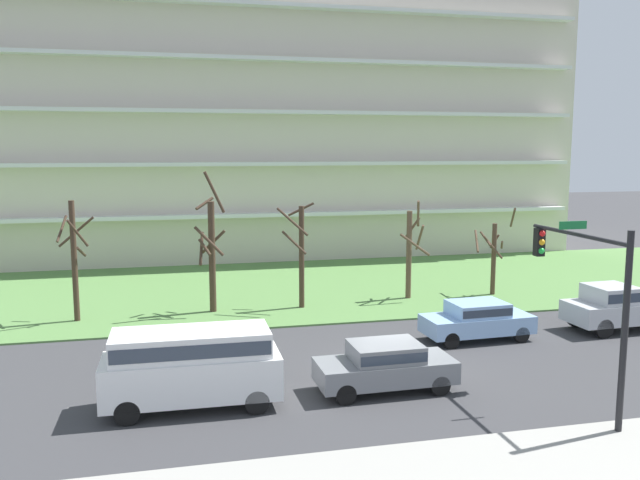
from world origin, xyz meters
The scene contains 14 objects.
ground centered at (0.00, 0.00, 0.00)m, with size 160.00×160.00×0.00m, color #38383A.
sidewalk_curb_near centered at (0.00, -8.00, 0.07)m, with size 80.00×4.00×0.15m, color #99968E.
grass_lawn_strip centered at (0.00, 14.00, 0.04)m, with size 80.00×16.00×0.08m, color #547F42.
apartment_building centered at (0.00, 28.41, 9.99)m, with size 43.21×13.78×19.97m.
tree_far_left centered at (-11.46, 9.04, 2.93)m, with size 1.60×1.54×5.43m.
tree_left centered at (-5.49, 9.30, 2.99)m, with size 1.54×1.59×6.66m.
tree_center centered at (-1.29, 9.14, 2.76)m, with size 1.97×1.99×5.10m.
tree_right centered at (4.54, 9.85, 2.55)m, with size 1.61×1.44×5.12m.
tree_far_right centered at (9.06, 9.64, 2.29)m, with size 2.45×2.42×4.72m.
pickup_silver_near_left centered at (11.37, 2.49, 1.02)m, with size 5.48×2.22×1.95m.
sedan_gray_center_left centered at (-0.81, -2.00, 0.87)m, with size 4.43×1.87×1.57m.
van_white_center_right centered at (-6.85, -2.00, 1.40)m, with size 5.23×2.07×2.36m.
sedan_blue_near_right centered at (4.62, 2.50, 0.87)m, with size 4.47×1.99×1.57m.
traffic_signal_mast centered at (4.23, -4.97, 3.82)m, with size 0.90×4.64×5.59m.
Camera 1 is at (-7.42, -21.13, 7.70)m, focal length 36.91 mm.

